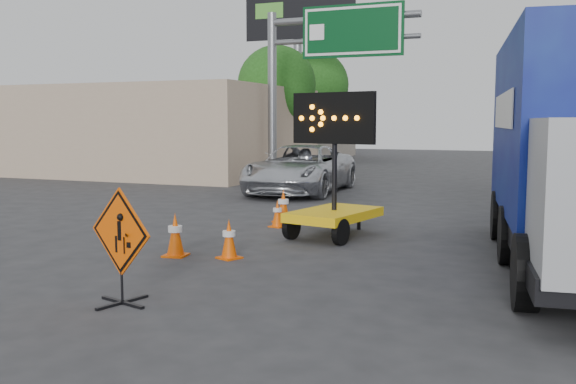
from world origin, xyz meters
The scene contains 14 objects.
ground centered at (0.00, 0.00, 0.00)m, with size 100.00×100.00×0.00m, color #2D2D30.
storefront_left_near centered at (-14.00, 20.00, 2.00)m, with size 14.00×10.00×4.00m, color tan.
storefront_left_far centered at (-15.00, 34.00, 2.20)m, with size 12.00×10.00×4.40m, color #A79B8B.
highway_gantry centered at (-4.43, 17.96, 5.07)m, with size 6.18×0.38×6.90m.
billboard centered at (-8.35, 25.87, 7.35)m, with size 6.10×0.54×9.85m.
tree_left_near centered at (-8.00, 22.00, 4.16)m, with size 3.71×3.71×6.03m.
tree_left_far centered at (-9.00, 30.00, 4.60)m, with size 4.10×4.10×6.66m.
construction_sign centered at (-1.20, 0.72, 0.83)m, with size 1.15×0.83×1.58m.
arrow_board centered at (-0.12, 6.61, 0.68)m, with size 1.90×2.36×3.05m.
pickup_truck centered at (-3.83, 14.29, 0.82)m, with size 2.72×5.91×1.64m, color silver.
cone_a centered at (-2.19, 3.64, 0.40)m, with size 0.45×0.45×0.79m.
cone_b centered at (-1.19, 3.82, 0.36)m, with size 0.48×0.48×0.71m.
cone_c centered at (-1.74, 7.33, 0.32)m, with size 0.38×0.38×0.63m.
cone_d centered at (-1.88, 8.04, 0.40)m, with size 0.51×0.51×0.81m.
Camera 1 is at (4.03, -6.24, 2.44)m, focal length 40.00 mm.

